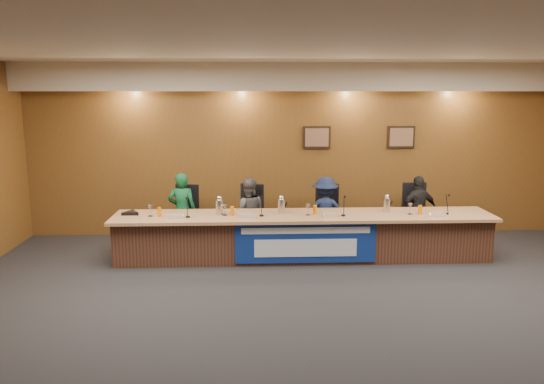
{
  "coord_description": "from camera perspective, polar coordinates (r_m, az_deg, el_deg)",
  "views": [
    {
      "loc": [
        -0.85,
        -5.93,
        2.69
      ],
      "look_at": [
        -0.5,
        2.56,
        1.08
      ],
      "focal_mm": 35.0,
      "sensor_mm": 36.0,
      "label": 1
    }
  ],
  "objects": [
    {
      "name": "floor",
      "position": [
        6.57,
        5.45,
        -13.5
      ],
      "size": [
        10.0,
        10.0,
        0.0
      ],
      "primitive_type": "plane",
      "color": "black",
      "rests_on": "ground"
    },
    {
      "name": "ceiling",
      "position": [
        6.01,
        6.0,
        15.53
      ],
      "size": [
        10.0,
        8.0,
        0.04
      ],
      "primitive_type": "cube",
      "color": "silver",
      "rests_on": "wall_back"
    },
    {
      "name": "wall_back",
      "position": [
        10.03,
        2.52,
        4.48
      ],
      "size": [
        10.0,
        0.04,
        3.2
      ],
      "primitive_type": "cube",
      "color": "brown",
      "rests_on": "floor"
    },
    {
      "name": "soffit",
      "position": [
        9.72,
        2.71,
        12.25
      ],
      "size": [
        10.0,
        0.5,
        0.5
      ],
      "primitive_type": "cube",
      "color": "beige",
      "rests_on": "wall_back"
    },
    {
      "name": "dais_body",
      "position": [
        8.7,
        3.35,
        -4.9
      ],
      "size": [
        6.0,
        0.8,
        0.7
      ],
      "primitive_type": "cube",
      "color": "#4B2A1D",
      "rests_on": "floor"
    },
    {
      "name": "dais_top",
      "position": [
        8.55,
        3.41,
        -2.57
      ],
      "size": [
        6.1,
        0.95,
        0.05
      ],
      "primitive_type": "cube",
      "color": "#AC7B54",
      "rests_on": "dais_body"
    },
    {
      "name": "banner",
      "position": [
        8.29,
        3.63,
        -5.47
      ],
      "size": [
        2.2,
        0.02,
        0.65
      ],
      "primitive_type": "cube",
      "color": "navy",
      "rests_on": "dais_body"
    },
    {
      "name": "banner_text_upper",
      "position": [
        8.22,
        3.66,
        -4.16
      ],
      "size": [
        2.0,
        0.01,
        0.1
      ],
      "primitive_type": "cube",
      "color": "silver",
      "rests_on": "banner"
    },
    {
      "name": "banner_text_lower",
      "position": [
        8.3,
        3.64,
        -6.03
      ],
      "size": [
        1.6,
        0.01,
        0.28
      ],
      "primitive_type": "cube",
      "color": "silver",
      "rests_on": "banner"
    },
    {
      "name": "wall_photo_left",
      "position": [
        10.02,
        4.84,
        5.88
      ],
      "size": [
        0.52,
        0.04,
        0.42
      ],
      "primitive_type": "cube",
      "color": "black",
      "rests_on": "wall_back"
    },
    {
      "name": "wall_photo_right",
      "position": [
        10.34,
        13.71,
        5.76
      ],
      "size": [
        0.52,
        0.04,
        0.42
      ],
      "primitive_type": "cube",
      "color": "black",
      "rests_on": "wall_back"
    },
    {
      "name": "panelist_a",
      "position": [
        9.3,
        -9.64,
        -2.0
      ],
      "size": [
        0.51,
        0.35,
        1.33
      ],
      "primitive_type": "imported",
      "rotation": [
        0.0,
        0.0,
        3.07
      ],
      "color": "#0F4E2A",
      "rests_on": "floor"
    },
    {
      "name": "panelist_b",
      "position": [
        9.24,
        -2.58,
        -2.27
      ],
      "size": [
        0.6,
        0.47,
        1.23
      ],
      "primitive_type": "imported",
      "rotation": [
        0.0,
        0.0,
        3.13
      ],
      "color": "#4D4D51",
      "rests_on": "floor"
    },
    {
      "name": "panelist_c",
      "position": [
        9.33,
        5.74,
        -2.15
      ],
      "size": [
        0.82,
        0.49,
        1.24
      ],
      "primitive_type": "imported",
      "rotation": [
        0.0,
        0.0,
        3.11
      ],
      "color": "#121D3C",
      "rests_on": "floor"
    },
    {
      "name": "panelist_d",
      "position": [
        9.7,
        15.46,
        -1.97
      ],
      "size": [
        0.78,
        0.46,
        1.25
      ],
      "primitive_type": "imported",
      "rotation": [
        0.0,
        0.0,
        3.37
      ],
      "color": "black",
      "rests_on": "floor"
    },
    {
      "name": "office_chair_a",
      "position": [
        9.44,
        -9.53,
        -2.97
      ],
      "size": [
        0.59,
        0.59,
        0.08
      ],
      "primitive_type": "cube",
      "rotation": [
        0.0,
        0.0,
        -0.27
      ],
      "color": "black",
      "rests_on": "floor"
    },
    {
      "name": "office_chair_b",
      "position": [
        9.36,
        -2.57,
        -2.93
      ],
      "size": [
        0.61,
        0.61,
        0.08
      ],
      "primitive_type": "cube",
      "rotation": [
        0.0,
        0.0,
        -0.34
      ],
      "color": "black",
      "rests_on": "floor"
    },
    {
      "name": "office_chair_c",
      "position": [
        9.45,
        5.64,
        -2.84
      ],
      "size": [
        0.62,
        0.62,
        0.08
      ],
      "primitive_type": "cube",
      "rotation": [
        0.0,
        0.0,
        -0.35
      ],
      "color": "black",
      "rests_on": "floor"
    },
    {
      "name": "office_chair_d",
      "position": [
        9.82,
        15.24,
        -2.66
      ],
      "size": [
        0.51,
        0.51,
        0.08
      ],
      "primitive_type": "cube",
      "rotation": [
        0.0,
        0.0,
        -0.05
      ],
      "color": "black",
      "rests_on": "floor"
    },
    {
      "name": "nameplate_a",
      "position": [
        8.36,
        -10.36,
        -2.56
      ],
      "size": [
        0.24,
        0.08,
        0.1
      ],
      "primitive_type": "cube",
      "rotation": [
        0.31,
        0.0,
        0.0
      ],
      "color": "white",
      "rests_on": "dais_top"
    },
    {
      "name": "microphone_a",
      "position": [
        8.43,
        -9.04,
        -2.65
      ],
      "size": [
        0.07,
        0.07,
        0.02
      ],
      "primitive_type": "cylinder",
      "color": "black",
      "rests_on": "dais_top"
    },
    {
      "name": "juice_glass_a",
      "position": [
        8.55,
        -12.01,
        -2.11
      ],
      "size": [
        0.06,
        0.06,
        0.15
      ],
      "primitive_type": "cylinder",
      "color": "orange",
      "rests_on": "dais_top"
    },
    {
      "name": "water_glass_a",
      "position": [
        8.59,
        -12.97,
        -1.99
      ],
      "size": [
        0.08,
        0.08,
        0.18
      ],
      "primitive_type": "cylinder",
      "color": "silver",
      "rests_on": "dais_top"
    },
    {
      "name": "nameplate_b",
      "position": [
        8.26,
        -2.6,
        -2.55
      ],
      "size": [
        0.24,
        0.08,
        0.1
      ],
      "primitive_type": "cube",
      "rotation": [
        0.31,
        0.0,
        0.0
      ],
      "color": "white",
      "rests_on": "dais_top"
    },
    {
      "name": "microphone_b",
      "position": [
        8.41,
        -1.14,
        -2.54
      ],
      "size": [
        0.07,
        0.07,
        0.02
      ],
      "primitive_type": "cylinder",
      "color": "black",
      "rests_on": "dais_top"
    },
    {
      "name": "juice_glass_b",
      "position": [
        8.46,
        -4.3,
        -2.04
      ],
      "size": [
        0.06,
        0.06,
        0.15
      ],
      "primitive_type": "cylinder",
      "color": "orange",
      "rests_on": "dais_top"
    },
    {
      "name": "water_glass_b",
      "position": [
        8.47,
        -5.1,
        -1.94
      ],
      "size": [
        0.08,
        0.08,
        0.18
      ],
      "primitive_type": "cylinder",
      "color": "silver",
      "rests_on": "dais_top"
    },
    {
      "name": "nameplate_c",
      "position": [
        8.37,
        6.4,
        -2.42
      ],
      "size": [
        0.24,
        0.08,
        0.1
      ],
      "primitive_type": "cube",
      "rotation": [
        0.31,
        0.0,
        0.0
      ],
      "color": "white",
      "rests_on": "dais_top"
    },
    {
      "name": "microphone_c",
      "position": [
        8.5,
        7.67,
        -2.5
      ],
      "size": [
        0.07,
        0.07,
        0.02
      ],
      "primitive_type": "cylinder",
      "color": "black",
      "rests_on": "dais_top"
    },
    {
      "name": "juice_glass_c",
      "position": [
        8.54,
        4.65,
        -1.92
      ],
      "size": [
        0.06,
        0.06,
        0.15
      ],
      "primitive_type": "cylinder",
      "color": "orange",
      "rests_on": "dais_top"
    },
    {
      "name": "water_glass_c",
      "position": [
        8.47,
        3.89,
        -1.91
      ],
      "size": [
        0.08,
        0.08,
        0.18
      ],
      "primitive_type": "cylinder",
      "color": "silver",
      "rests_on": "dais_top"
    },
    {
      "name": "nameplate_d",
      "position": [
        8.73,
        17.47,
        -2.32
      ],
      "size": [
        0.24,
        0.08,
        0.1
      ],
      "primitive_type": "cube",
      "rotation": [
        0.31,
        0.0,
        0.0
      ],
      "color": "white",
      "rests_on": "dais_top"
    },
    {
      "name": "microphone_d",
      "position": [
        8.99,
        18.18,
        -2.21
      ],
      "size": [
        0.07,
        0.07,
        0.02
      ],
      "primitive_type": "cylinder",
      "color": "black",
      "rests_on": "dais_top"
    },
    {
      "name": "juice_glass_d",
      "position": [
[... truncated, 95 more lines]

